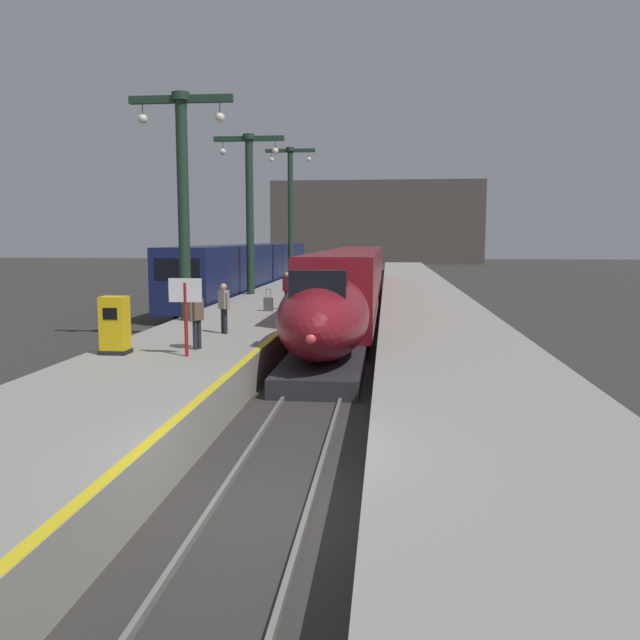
# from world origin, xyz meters

# --- Properties ---
(ground_plane) EXTENTS (260.00, 260.00, 0.00)m
(ground_plane) POSITION_xyz_m (0.00, 0.00, 0.00)
(ground_plane) COLOR #33302D
(platform_left) EXTENTS (4.80, 110.00, 1.05)m
(platform_left) POSITION_xyz_m (-4.05, 24.75, 0.53)
(platform_left) COLOR gray
(platform_left) RESTS_ON ground
(platform_right) EXTENTS (4.80, 110.00, 1.05)m
(platform_right) POSITION_xyz_m (4.05, 24.75, 0.53)
(platform_right) COLOR gray
(platform_right) RESTS_ON ground
(platform_left_safety_stripe) EXTENTS (0.20, 107.80, 0.01)m
(platform_left_safety_stripe) POSITION_xyz_m (-1.77, 24.75, 1.05)
(platform_left_safety_stripe) COLOR yellow
(platform_left_safety_stripe) RESTS_ON platform_left
(rail_main_left) EXTENTS (0.08, 110.00, 0.12)m
(rail_main_left) POSITION_xyz_m (-0.75, 27.50, 0.06)
(rail_main_left) COLOR slate
(rail_main_left) RESTS_ON ground
(rail_main_right) EXTENTS (0.08, 110.00, 0.12)m
(rail_main_right) POSITION_xyz_m (0.75, 27.50, 0.06)
(rail_main_right) COLOR slate
(rail_main_right) RESTS_ON ground
(rail_secondary_left) EXTENTS (0.08, 110.00, 0.12)m
(rail_secondary_left) POSITION_xyz_m (-8.85, 27.50, 0.06)
(rail_secondary_left) COLOR slate
(rail_secondary_left) RESTS_ON ground
(rail_secondary_right) EXTENTS (0.08, 110.00, 0.12)m
(rail_secondary_right) POSITION_xyz_m (-7.35, 27.50, 0.06)
(rail_secondary_right) COLOR slate
(rail_secondary_right) RESTS_ON ground
(highspeed_train_main) EXTENTS (2.92, 38.57, 3.60)m
(highspeed_train_main) POSITION_xyz_m (0.00, 25.50, 1.92)
(highspeed_train_main) COLOR maroon
(highspeed_train_main) RESTS_ON ground
(regional_train_adjacent) EXTENTS (2.85, 36.60, 3.80)m
(regional_train_adjacent) POSITION_xyz_m (-8.10, 38.89, 2.13)
(regional_train_adjacent) COLOR #141E4C
(regional_train_adjacent) RESTS_ON ground
(station_column_mid) EXTENTS (4.00, 0.68, 8.64)m
(station_column_mid) POSITION_xyz_m (-5.90, 15.10, 6.29)
(station_column_mid) COLOR #1E3828
(station_column_mid) RESTS_ON platform_left
(station_column_far) EXTENTS (4.00, 0.68, 9.00)m
(station_column_far) POSITION_xyz_m (-5.90, 27.32, 6.48)
(station_column_far) COLOR #1E3828
(station_column_far) RESTS_ON platform_left
(station_column_distant) EXTENTS (4.00, 0.68, 10.41)m
(station_column_distant) POSITION_xyz_m (-5.90, 43.12, 7.22)
(station_column_distant) COLOR #1E3828
(station_column_distant) RESTS_ON platform_left
(passenger_near_edge) EXTENTS (0.45, 0.42, 1.69)m
(passenger_near_edge) POSITION_xyz_m (-2.53, 19.22, 2.04)
(passenger_near_edge) COLOR #23232D
(passenger_near_edge) RESTS_ON platform_left
(passenger_mid_platform) EXTENTS (0.44, 0.42, 1.69)m
(passenger_mid_platform) POSITION_xyz_m (-3.51, 11.69, 2.04)
(passenger_mid_platform) COLOR #23232D
(passenger_mid_platform) RESTS_ON platform_left
(passenger_far_waiting) EXTENTS (0.36, 0.52, 1.69)m
(passenger_far_waiting) POSITION_xyz_m (-3.52, 8.56, 2.04)
(passenger_far_waiting) COLOR #23232D
(passenger_far_waiting) RESTS_ON platform_left
(rolling_suitcase) EXTENTS (0.40, 0.22, 0.98)m
(rolling_suitcase) POSITION_xyz_m (-3.28, 18.62, 1.35)
(rolling_suitcase) COLOR #4C4C51
(rolling_suitcase) RESTS_ON platform_left
(ticket_machine_yellow) EXTENTS (0.76, 0.62, 1.60)m
(ticket_machine_yellow) POSITION_xyz_m (-5.55, 7.57, 1.79)
(ticket_machine_yellow) COLOR yellow
(ticket_machine_yellow) RESTS_ON platform_left
(departure_info_board) EXTENTS (0.90, 0.10, 2.12)m
(departure_info_board) POSITION_xyz_m (-3.47, 7.39, 2.56)
(departure_info_board) COLOR maroon
(departure_info_board) RESTS_ON platform_left
(terminus_back_wall) EXTENTS (36.00, 2.00, 14.00)m
(terminus_back_wall) POSITION_xyz_m (0.00, 102.00, 7.00)
(terminus_back_wall) COLOR #4C4742
(terminus_back_wall) RESTS_ON ground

